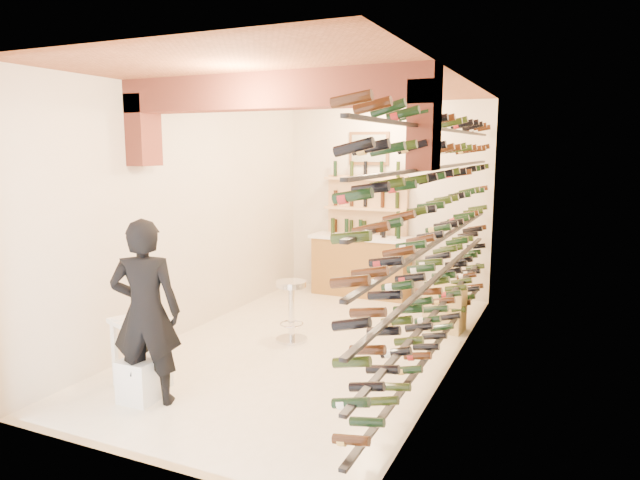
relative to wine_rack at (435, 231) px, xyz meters
The scene contains 11 objects.
ground 2.18m from the wine_rack, behind, with size 6.00×6.00×0.00m, color white.
room_shell 1.70m from the wine_rack, behind, with size 3.52×6.02×3.21m.
wine_rack is the anchor object (origin of this frame).
back_counter 3.38m from the wine_rack, 124.66° to the left, with size 1.70×0.62×1.29m.
back_shelving 3.44m from the wine_rack, 122.37° to the left, with size 1.40×0.31×2.73m.
tasting_table 3.31m from the wine_rack, 144.93° to the right, with size 0.65×0.65×0.88m.
white_stool 3.45m from the wine_rack, 138.10° to the right, with size 0.34×0.34×0.42m, color white.
person 3.16m from the wine_rack, 137.00° to the right, with size 0.66×0.43×1.81m, color black.
chrome_barstool 2.13m from the wine_rack, behind, with size 0.40×0.40×0.78m.
crate_lower 1.92m from the wine_rack, 95.70° to the left, with size 0.51×0.36×0.31m, color tan.
crate_upper 1.71m from the wine_rack, 95.70° to the left, with size 0.52×0.36×0.31m, color tan.
Camera 1 is at (2.95, -6.23, 2.45)m, focal length 32.13 mm.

